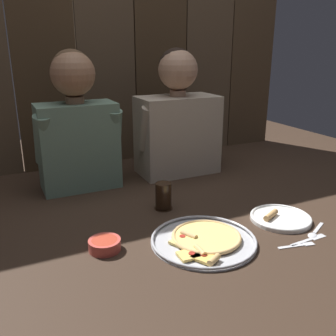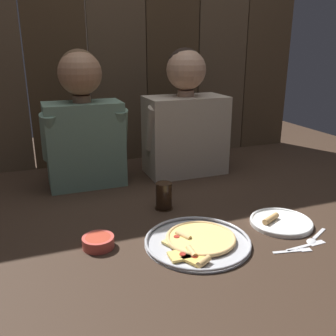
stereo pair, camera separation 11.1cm
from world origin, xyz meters
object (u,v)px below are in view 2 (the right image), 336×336
at_px(dipping_bowl, 98,241).
at_px(diner_right, 185,118).
at_px(diner_left, 83,122).
at_px(drinking_glass, 164,196).
at_px(dinner_plate, 281,222).
at_px(pizza_tray, 198,241).

relative_size(dipping_bowl, diner_right, 0.17).
relative_size(dipping_bowl, diner_left, 0.17).
relative_size(drinking_glass, dipping_bowl, 1.05).
bearing_deg(dinner_plate, diner_right, 98.16).
bearing_deg(diner_right, pizza_tray, -109.75).
xyz_separation_m(pizza_tray, drinking_glass, (-0.01, 0.30, 0.04)).
bearing_deg(drinking_glass, diner_right, 56.30).
height_order(drinking_glass, dipping_bowl, drinking_glass).
relative_size(drinking_glass, diner_left, 0.18).
relative_size(dinner_plate, diner_right, 0.37).
distance_m(dinner_plate, diner_left, 0.95).
xyz_separation_m(dipping_bowl, diner_left, (0.06, 0.60, 0.28)).
distance_m(drinking_glass, dipping_bowl, 0.37).
xyz_separation_m(dipping_bowl, diner_right, (0.56, 0.60, 0.26)).
height_order(pizza_tray, diner_left, diner_left).
relative_size(pizza_tray, dipping_bowl, 3.40).
bearing_deg(diner_left, dinner_plate, -48.37).
bearing_deg(pizza_tray, drinking_glass, 91.94).
relative_size(drinking_glass, diner_right, 0.18).
xyz_separation_m(drinking_glass, dipping_bowl, (-0.31, -0.21, -0.03)).
height_order(pizza_tray, diner_right, diner_right).
bearing_deg(dinner_plate, diner_left, 131.63).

